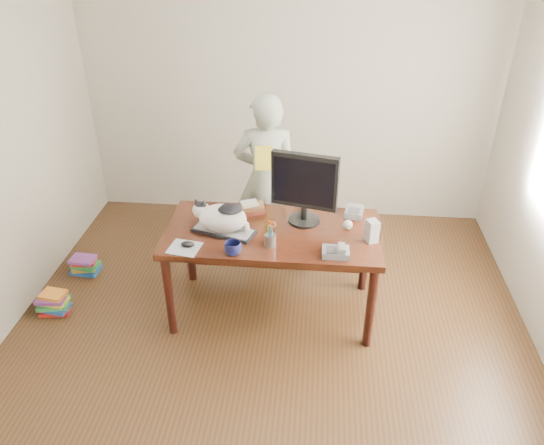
% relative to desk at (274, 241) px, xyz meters
% --- Properties ---
extents(room, '(4.50, 4.50, 4.50)m').
position_rel_desk_xyz_m(room, '(0.00, -0.68, 0.75)').
color(room, black).
rests_on(room, ground).
extents(desk, '(1.60, 0.80, 0.75)m').
position_rel_desk_xyz_m(desk, '(0.00, 0.00, 0.00)').
color(desk, black).
rests_on(desk, ground).
extents(keyboard, '(0.49, 0.30, 0.03)m').
position_rel_desk_xyz_m(keyboard, '(-0.36, -0.14, 0.16)').
color(keyboard, black).
rests_on(keyboard, desk).
extents(cat, '(0.46, 0.31, 0.26)m').
position_rel_desk_xyz_m(cat, '(-0.37, -0.14, 0.28)').
color(cat, silver).
rests_on(cat, keyboard).
extents(monitor, '(0.50, 0.29, 0.56)m').
position_rel_desk_xyz_m(monitor, '(0.22, 0.06, 0.47)').
color(monitor, black).
rests_on(monitor, desk).
extents(pen_cup, '(0.11, 0.11, 0.21)m').
position_rel_desk_xyz_m(pen_cup, '(0.00, -0.29, 0.21)').
color(pen_cup, gray).
rests_on(pen_cup, desk).
extents(mousepad, '(0.24, 0.23, 0.00)m').
position_rel_desk_xyz_m(mousepad, '(-0.60, -0.37, 0.15)').
color(mousepad, '#AFB4BB').
rests_on(mousepad, desk).
extents(mouse, '(0.11, 0.08, 0.04)m').
position_rel_desk_xyz_m(mouse, '(-0.58, -0.35, 0.17)').
color(mouse, black).
rests_on(mouse, mousepad).
extents(coffee_mug, '(0.16, 0.16, 0.10)m').
position_rel_desk_xyz_m(coffee_mug, '(-0.25, -0.41, 0.20)').
color(coffee_mug, '#0C0F33').
rests_on(coffee_mug, desk).
extents(phone, '(0.19, 0.16, 0.09)m').
position_rel_desk_xyz_m(phone, '(0.47, -0.36, 0.18)').
color(phone, '#5C5C61').
rests_on(phone, desk).
extents(speaker, '(0.10, 0.11, 0.17)m').
position_rel_desk_xyz_m(speaker, '(0.72, -0.15, 0.23)').
color(speaker, '#A3A3A6').
rests_on(speaker, desk).
extents(baseball, '(0.07, 0.07, 0.07)m').
position_rel_desk_xyz_m(baseball, '(0.56, -0.00, 0.18)').
color(baseball, white).
rests_on(baseball, desk).
extents(book_stack, '(0.25, 0.21, 0.08)m').
position_rel_desk_xyz_m(book_stack, '(-0.20, 0.20, 0.18)').
color(book_stack, '#511C15').
rests_on(book_stack, desk).
extents(calculator, '(0.16, 0.20, 0.05)m').
position_rel_desk_xyz_m(calculator, '(0.61, 0.22, 0.17)').
color(calculator, '#5C5C61').
rests_on(calculator, desk).
extents(person, '(0.59, 0.41, 1.55)m').
position_rel_desk_xyz_m(person, '(-0.13, 0.73, 0.17)').
color(person, beige).
rests_on(person, ground).
extents(held_book, '(0.15, 0.10, 0.20)m').
position_rel_desk_xyz_m(held_book, '(-0.13, 0.56, 0.45)').
color(held_book, yellow).
rests_on(held_book, person).
extents(book_pile_a, '(0.27, 0.22, 0.18)m').
position_rel_desk_xyz_m(book_pile_a, '(-1.75, -0.28, -0.51)').
color(book_pile_a, '#B01B19').
rests_on(book_pile_a, ground).
extents(book_pile_b, '(0.26, 0.20, 0.15)m').
position_rel_desk_xyz_m(book_pile_b, '(-1.72, 0.27, -0.53)').
color(book_pile_b, navy).
rests_on(book_pile_b, ground).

